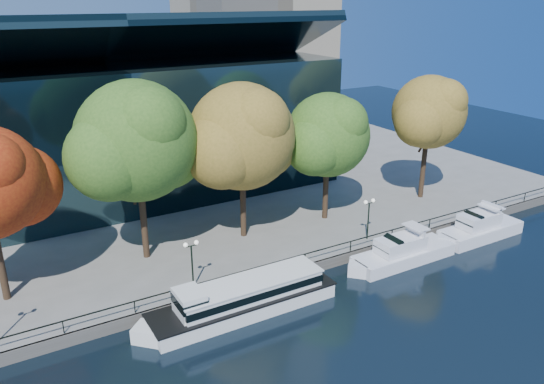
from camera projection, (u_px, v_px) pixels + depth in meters
ground at (274, 307)px, 41.48m from camera, size 160.00×160.00×0.00m
promenade at (136, 175)px, 70.74m from camera, size 90.00×67.08×1.00m
railing at (254, 268)px, 43.43m from camera, size 88.20×0.08×0.99m
convention_building at (108, 126)px, 62.35m from camera, size 50.00×24.57×21.43m
tour_boat at (240, 298)px, 40.33m from camera, size 16.27×3.63×3.09m
cruiser_near at (400, 253)px, 48.10m from camera, size 11.35×2.92×3.29m
cruiser_far at (478, 229)px, 52.89m from camera, size 10.58×2.93×3.46m
tree_2 at (139, 143)px, 43.85m from camera, size 12.67×10.39×15.73m
tree_3 at (244, 139)px, 48.33m from camera, size 12.33×10.11×14.83m
tree_4 at (329, 137)px, 52.78m from camera, size 10.52×8.63×13.14m
tree_5 at (430, 114)px, 58.20m from camera, size 10.11×8.29×13.98m
lamp_1 at (192, 254)px, 41.42m from camera, size 1.26×0.36×4.03m
lamp_2 at (369, 210)px, 49.89m from camera, size 1.26×0.36×4.03m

